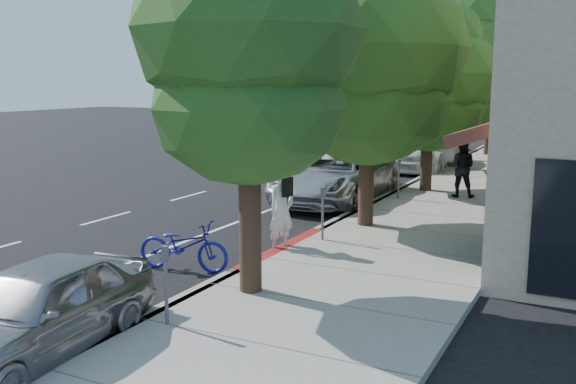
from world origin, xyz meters
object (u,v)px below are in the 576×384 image
Objects in this scene: near_car_a at (37,309)px; dark_suv_far at (442,138)px; silver_suv at (335,176)px; street_tree_0 at (248,38)px; street_tree_2 at (430,76)px; street_tree_5 at (510,71)px; street_tree_1 at (369,53)px; cyclist at (281,211)px; pedestrian at (461,167)px; street_tree_4 at (492,73)px; dark_sedan at (339,167)px; bicycle at (184,246)px; street_tree_3 at (467,61)px; white_pickup at (424,148)px.

dark_suv_far is at bearing 86.80° from near_car_a.
street_tree_0 is at bearing -77.33° from silver_suv.
street_tree_5 reaches higher than street_tree_2.
street_tree_2 is at bearing -85.65° from dark_suv_far.
street_tree_1 reaches higher than cyclist.
dark_suv_far is 14.53m from pedestrian.
dark_sedan is at bearing -104.09° from street_tree_4.
street_tree_0 is 4.69m from bicycle.
street_tree_4 is 0.97× the size of street_tree_5.
near_car_a is (1.62, -15.15, -0.09)m from dark_sedan.
near_car_a is (-1.48, -33.50, -3.68)m from street_tree_5.
pedestrian is (1.35, -6.80, -3.57)m from street_tree_3.
dark_suv_far is at bearing -8.19° from bicycle.
street_tree_3 is 1.10× the size of street_tree_5.
near_car_a is 14.98m from pedestrian.
bicycle is at bearing -100.76° from street_tree_2.
street_tree_5 reaches higher than silver_suv.
street_tree_5 reaches higher than bicycle.
white_pickup is (-0.86, 15.46, -0.09)m from cyclist.
street_tree_4 is at bearing 90.00° from street_tree_2.
street_tree_4 is 1.12× the size of white_pickup.
street_tree_4 is at bearing 79.87° from silver_suv.
street_tree_0 is at bearing -90.99° from dark_suv_far.
cyclist is (-0.93, -15.01, -3.71)m from street_tree_3.
street_tree_0 is 1.03× the size of street_tree_5.
street_tree_4 is 23.52m from bicycle.
street_tree_1 is at bearing -90.00° from street_tree_4.
white_pickup is (1.31, 6.81, 0.11)m from dark_sedan.
street_tree_3 is (0.00, 6.00, 0.67)m from street_tree_2.
street_tree_3 reaches higher than dark_sedan.
street_tree_0 reaches higher than street_tree_5.
street_tree_2 is 1.51× the size of dark_suv_far.
near_car_a is (-1.48, -9.50, -3.89)m from street_tree_1.
street_tree_2 is 1.63× the size of near_car_a.
white_pickup reaches higher than bicycle.
bicycle is at bearing -91.02° from white_pickup.
street_tree_2 is 3.46× the size of pedestrian.
street_tree_2 is 4.50m from dark_sedan.
dark_sedan is 6.93m from white_pickup.
street_tree_3 is 1.77× the size of dark_suv_far.
street_tree_2 is 13.82m from dark_suv_far.
white_pickup is (-1.79, -11.55, -3.49)m from street_tree_5.
street_tree_2 is 1.11× the size of silver_suv.
street_tree_0 is 25.60m from dark_suv_far.
street_tree_1 is at bearing -31.82° from bicycle.
bicycle is 0.42× the size of dark_sedan.
white_pickup is (-1.79, 0.45, -3.80)m from street_tree_3.
dark_sedan is at bearing -100.84° from white_pickup.
cyclist is 0.98× the size of bicycle.
street_tree_0 is 0.94× the size of street_tree_3.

